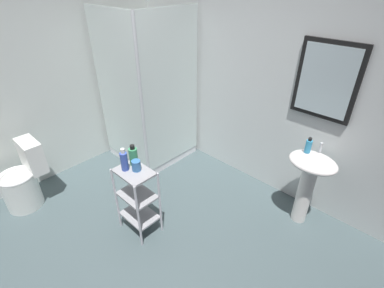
% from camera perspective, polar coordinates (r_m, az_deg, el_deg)
% --- Properties ---
extents(ground_plane, '(4.20, 4.20, 0.02)m').
position_cam_1_polar(ground_plane, '(2.92, -11.37, -21.59)').
color(ground_plane, '#445457').
extents(wall_back, '(4.20, 0.14, 2.50)m').
position_cam_1_polar(wall_back, '(3.31, 13.28, 12.21)').
color(wall_back, silver).
rests_on(wall_back, ground_plane).
extents(wall_left, '(0.10, 4.20, 2.50)m').
position_cam_1_polar(wall_left, '(3.68, -31.31, 10.38)').
color(wall_left, silver).
rests_on(wall_left, ground_plane).
extents(shower_stall, '(0.92, 0.92, 2.00)m').
position_cam_1_polar(shower_stall, '(3.91, -8.47, 3.12)').
color(shower_stall, white).
rests_on(shower_stall, ground_plane).
extents(pedestal_sink, '(0.46, 0.37, 0.81)m').
position_cam_1_polar(pedestal_sink, '(3.02, 22.66, -6.03)').
color(pedestal_sink, white).
rests_on(pedestal_sink, ground_plane).
extents(sink_faucet, '(0.03, 0.03, 0.10)m').
position_cam_1_polar(sink_faucet, '(2.97, 24.67, -0.63)').
color(sink_faucet, silver).
rests_on(sink_faucet, pedestal_sink).
extents(toilet, '(0.37, 0.49, 0.76)m').
position_cam_1_polar(toilet, '(3.67, -30.96, -6.47)').
color(toilet, white).
rests_on(toilet, ground_plane).
extents(storage_cart, '(0.38, 0.28, 0.74)m').
position_cam_1_polar(storage_cart, '(2.83, -11.04, -10.35)').
color(storage_cart, silver).
rests_on(storage_cart, ground_plane).
extents(hand_soap_bottle, '(0.06, 0.06, 0.16)m').
position_cam_1_polar(hand_soap_bottle, '(2.91, 22.55, -0.37)').
color(hand_soap_bottle, '#389ED1').
rests_on(hand_soap_bottle, pedestal_sink).
extents(body_wash_bottle_green, '(0.08, 0.08, 0.21)m').
position_cam_1_polar(body_wash_bottle_green, '(2.69, -11.81, -2.38)').
color(body_wash_bottle_green, '#3B925E').
rests_on(body_wash_bottle_green, storage_cart).
extents(shampoo_bottle_blue, '(0.07, 0.07, 0.23)m').
position_cam_1_polar(shampoo_bottle_blue, '(2.63, -13.60, -3.32)').
color(shampoo_bottle_blue, '#3751B0').
rests_on(shampoo_bottle_blue, storage_cart).
extents(rinse_cup, '(0.08, 0.08, 0.10)m').
position_cam_1_polar(rinse_cup, '(2.62, -11.24, -4.30)').
color(rinse_cup, '#3870B2').
rests_on(rinse_cup, storage_cart).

